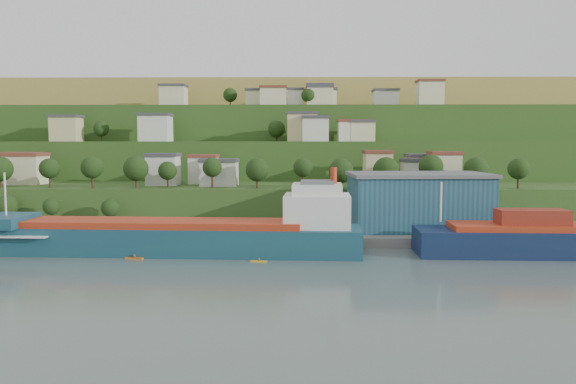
{
  "coord_description": "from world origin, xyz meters",
  "views": [
    {
      "loc": [
        10.9,
        -99.24,
        21.68
      ],
      "look_at": [
        9.16,
        15.0,
        11.58
      ],
      "focal_mm": 35.0,
      "sensor_mm": 36.0,
      "label": 1
    }
  ],
  "objects_px": {
    "cargo_ship_near": "(185,238)",
    "caravan": "(22,228)",
    "warehouse": "(418,201)",
    "kayak_orange": "(134,257)"
  },
  "relations": [
    {
      "from": "cargo_ship_near",
      "to": "warehouse",
      "type": "xyz_separation_m",
      "value": [
        49.7,
        19.07,
        5.4
      ]
    },
    {
      "from": "kayak_orange",
      "to": "cargo_ship_near",
      "type": "bearing_deg",
      "value": 49.84
    },
    {
      "from": "cargo_ship_near",
      "to": "caravan",
      "type": "xyz_separation_m",
      "value": [
        -39.46,
        14.91,
        -0.48
      ]
    },
    {
      "from": "warehouse",
      "to": "cargo_ship_near",
      "type": "bearing_deg",
      "value": -161.41
    },
    {
      "from": "kayak_orange",
      "to": "caravan",
      "type": "bearing_deg",
      "value": 161.82
    },
    {
      "from": "cargo_ship_near",
      "to": "caravan",
      "type": "relative_size",
      "value": 12.84
    },
    {
      "from": "kayak_orange",
      "to": "warehouse",
      "type": "bearing_deg",
      "value": 38.5
    },
    {
      "from": "caravan",
      "to": "kayak_orange",
      "type": "xyz_separation_m",
      "value": [
        31.12,
        -20.63,
        -2.29
      ]
    },
    {
      "from": "cargo_ship_near",
      "to": "kayak_orange",
      "type": "height_order",
      "value": "cargo_ship_near"
    },
    {
      "from": "caravan",
      "to": "kayak_orange",
      "type": "height_order",
      "value": "caravan"
    }
  ]
}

